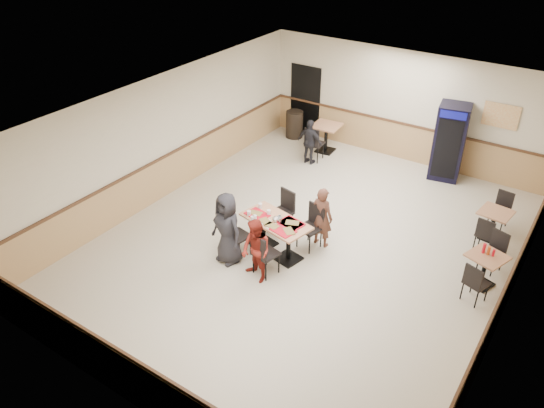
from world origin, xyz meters
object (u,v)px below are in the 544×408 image
Objects in this scene: main_table at (276,231)px; diner_woman_right at (256,251)px; diner_woman_left at (227,228)px; lone_diner at (310,142)px; back_table at (326,134)px; trash_bin at (294,124)px; diner_man_opposite at (322,217)px; side_table_far at (494,221)px; pepsi_cooler at (449,142)px; side_table_near at (485,265)px.

diner_woman_right reaches higher than main_table.
lone_diner is (-0.85, 4.70, -0.15)m from diner_woman_left.
back_table is at bearing 126.35° from diner_woman_right.
main_table is at bearing -61.94° from trash_bin.
diner_man_opposite is 3.72m from side_table_far.
pepsi_cooler is at bearing 0.53° from trash_bin.
diner_man_opposite is 4.63m from pepsi_cooler.
diner_woman_right is 1.78m from diner_man_opposite.
diner_woman_right reaches higher than back_table.
side_table_far is 0.87× the size of back_table.
diner_man_opposite is at bearing -115.25° from pepsi_cooler.
lone_diner is at bearing 129.17° from diner_woman_right.
diner_woman_right reaches higher than lone_diner.
lone_diner is 1.55× the size of back_table.
diner_woman_left reaches higher than diner_woman_right.
diner_woman_left reaches higher than main_table.
trash_bin is at bearing 135.88° from diner_woman_right.
diner_man_opposite is (0.47, 1.71, 0.02)m from diner_woman_right.
back_table is (-5.10, 1.83, 0.09)m from side_table_far.
back_table is at bearing -59.20° from diner_man_opposite.
side_table_far is at bearing 98.96° from side_table_near.
lone_diner is 5.18m from side_table_far.
pepsi_cooler is (1.66, 6.18, 0.33)m from diner_woman_right.
diner_woman_left is (-0.64, -0.77, 0.26)m from main_table.
main_table is 2.23× the size of side_table_far.
diner_woman_right is at bearing -73.92° from back_table.
diner_man_opposite is 1.69× the size of back_table.
side_table_near is at bearing -30.18° from trash_bin.
diner_woman_right is at bearing 77.84° from diner_man_opposite.
trash_bin reaches higher than main_table.
side_table_near is (5.36, -2.60, -0.18)m from lone_diner.
diner_woman_left is 1.92× the size of trash_bin.
lone_diner is 5.96m from side_table_near.
back_table is (-1.67, 5.78, -0.13)m from diner_woman_right.
main_table is 1.04m from diner_woman_left.
diner_woman_left reaches higher than back_table.
back_table is (-5.36, 3.51, 0.08)m from side_table_near.
diner_woman_left reaches higher than diner_man_opposite.
pepsi_cooler is at bearing 6.74° from back_table.
pepsi_cooler is at bearing -157.06° from lone_diner.
main_table is 1.19× the size of diner_woman_right.
diner_man_opposite is 5.59m from trash_bin.
lone_diner is at bearing -52.79° from diner_man_opposite.
main_table is 5.07m from back_table.
diner_woman_left is at bearing -70.39° from trash_bin.
side_table_near is 1.00× the size of back_table.
diner_woman_left is at bearing -81.38° from back_table.
pepsi_cooler is (-1.78, 2.22, 0.54)m from side_table_far.
diner_man_opposite reaches higher than side_table_near.
diner_woman_right is 4.35m from side_table_near.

